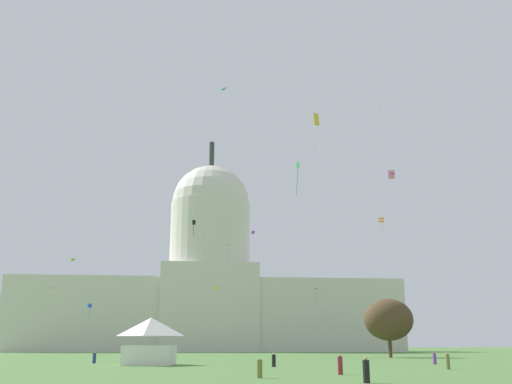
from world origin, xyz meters
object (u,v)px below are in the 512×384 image
Objects in this scene: person_purple_front_left at (435,359)px; kite_black_mid at (194,223)px; event_tent at (150,341)px; kite_red_low at (48,290)px; tree_east_far at (389,320)px; person_black_back_left at (149,357)px; person_olive_lawn_far_left at (448,362)px; kite_orange_mid at (381,220)px; kite_turquoise_mid at (228,247)px; kite_green_mid at (297,171)px; kite_white_high at (382,106)px; kite_lime_mid at (73,259)px; person_black_front_center at (274,360)px; kite_blue_low at (89,306)px; kite_gold_mid at (317,124)px; capitol_building at (209,288)px; person_olive_near_tree_west at (260,369)px; kite_pink_mid at (391,174)px; person_navy_mid_left at (94,358)px; kite_violet_mid at (253,232)px; person_black_lawn_far_right at (366,371)px; kite_cyan_high at (222,91)px; kite_magenta_low at (318,290)px; kite_yellow_low at (216,288)px; person_maroon_near_tree_east at (340,365)px.

kite_black_mid reaches higher than person_purple_front_left.
event_tent is 62.28m from kite_red_low.
tree_east_far reaches higher than person_black_back_left.
person_olive_lawn_far_left is 0.39× the size of kite_orange_mid.
kite_turquoise_mid is 1.00× the size of kite_green_mid.
kite_white_high is 1.12× the size of kite_lime_mid.
person_black_front_center is at bearing 6.40° from person_olive_lawn_far_left.
person_black_back_left is at bearing 101.60° from event_tent.
kite_blue_low is (-22.89, 89.29, 9.64)m from event_tent.
person_purple_front_left is 61.73m from kite_black_mid.
kite_gold_mid is at bearing -114.78° from tree_east_far.
event_tent is at bearing 6.11° from person_black_back_left.
person_purple_front_left is (26.44, -125.68, -20.47)m from capitol_building.
kite_green_mid is at bearing -75.60° from kite_black_mid.
person_olive_near_tree_west is 124.42m from kite_blue_low.
kite_pink_mid is (37.02, 11.69, 26.43)m from event_tent.
person_olive_near_tree_west reaches higher than person_navy_mid_left.
event_tent is 92.68m from kite_blue_low.
kite_orange_mid is 1.37× the size of kite_black_mid.
kite_violet_mid is at bearing -119.23° from person_olive_near_tree_west.
kite_red_low is at bearing -78.63° from person_black_front_center.
person_black_lawn_far_right is 125.26m from kite_lime_mid.
person_olive_near_tree_west is 0.81× the size of kite_cyan_high.
kite_cyan_high is 63.18m from kite_lime_mid.
kite_white_high reaches higher than kite_gold_mid.
capitol_building is 144.51m from person_olive_lawn_far_left.
person_black_front_center is at bearing -136.92° from kite_magenta_low.
kite_orange_mid is 4.79× the size of kite_violet_mid.
person_navy_mid_left is 42.41m from person_olive_near_tree_west.
capitol_building is at bearing -46.78° from person_navy_mid_left.
kite_turquoise_mid is at bearing 88.00° from event_tent.
person_olive_lawn_far_left is at bearing 174.87° from kite_white_high.
kite_blue_low is at bearing -28.34° from person_olive_lawn_far_left.
kite_pink_mid is (-11.87, -42.35, -1.37)m from kite_orange_mid.
kite_blue_low is at bearing 141.98° from tree_east_far.
kite_green_mid is 3.75× the size of kite_white_high.
event_tent is at bearing -94.83° from capitol_building.
kite_red_low is at bearing 146.03° from person_purple_front_left.
kite_turquoise_mid reaches higher than kite_pink_mid.
kite_magenta_low is at bearing 59.04° from kite_yellow_low.
person_maroon_near_tree_east is 0.42× the size of kite_turquoise_mid.
kite_red_low is at bearing -104.58° from kite_pink_mid.
kite_gold_mid is (18.36, -17.72, 23.23)m from event_tent.
kite_pink_mid reaches higher than person_purple_front_left.
kite_blue_low is (-37.69, 96.58, 11.92)m from person_black_front_center.
person_olive_lawn_far_left is at bearing 102.93° from kite_green_mid.
kite_turquoise_mid is (-28.12, 66.69, 24.64)m from tree_east_far.
kite_magenta_low is at bearing -161.99° from kite_pink_mid.
person_black_back_left is 0.78× the size of kite_red_low.
tree_east_far is 6.45× the size of person_olive_lawn_far_left.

